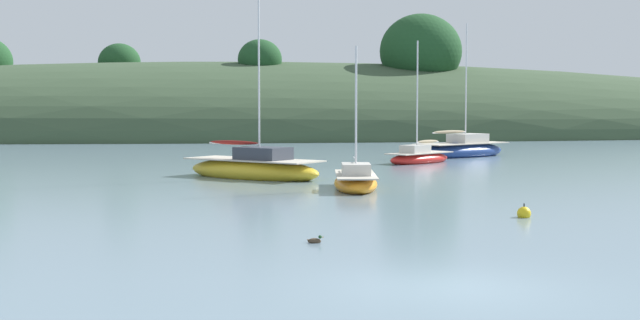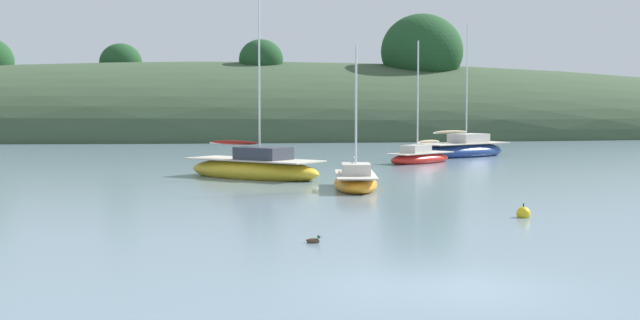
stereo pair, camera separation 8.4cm
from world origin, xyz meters
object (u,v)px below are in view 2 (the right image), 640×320
object	(u,v)px
duck_straggler	(313,241)
sailboat_navy_dinghy	(356,181)
sailboat_teal_outer	(463,150)
mooring_buoy_outer	(523,214)
sailboat_yellow_far	(254,169)
sailboat_cream_ketch	(420,157)

from	to	relation	value
duck_straggler	sailboat_navy_dinghy	bearing A→B (deg)	76.32
sailboat_teal_outer	mooring_buoy_outer	xyz separation A→B (m)	(-6.91, -30.55, -0.33)
sailboat_yellow_far	sailboat_teal_outer	bearing A→B (deg)	45.62
sailboat_cream_ketch	sailboat_navy_dinghy	bearing A→B (deg)	-112.68
mooring_buoy_outer	duck_straggler	world-z (taller)	mooring_buoy_outer
sailboat_navy_dinghy	mooring_buoy_outer	distance (m)	10.26
sailboat_cream_ketch	duck_straggler	bearing A→B (deg)	-108.54
mooring_buoy_outer	sailboat_teal_outer	bearing A→B (deg)	77.25
sailboat_teal_outer	mooring_buoy_outer	distance (m)	31.32
sailboat_cream_ketch	sailboat_teal_outer	bearing A→B (deg)	52.90
sailboat_navy_dinghy	duck_straggler	distance (m)	14.11
mooring_buoy_outer	duck_straggler	size ratio (longest dim) A/B	1.27
sailboat_yellow_far	sailboat_navy_dinghy	distance (m)	7.21
sailboat_cream_ketch	duck_straggler	world-z (taller)	sailboat_cream_ketch
sailboat_yellow_far	mooring_buoy_outer	size ratio (longest dim) A/B	16.99
sailboat_navy_dinghy	duck_straggler	bearing A→B (deg)	-103.68
sailboat_navy_dinghy	mooring_buoy_outer	size ratio (longest dim) A/B	11.38
sailboat_teal_outer	duck_straggler	world-z (taller)	sailboat_teal_outer
sailboat_navy_dinghy	duck_straggler	size ratio (longest dim) A/B	14.41
sailboat_teal_outer	sailboat_navy_dinghy	distance (m)	23.60
sailboat_teal_outer	sailboat_cream_ketch	bearing A→B (deg)	-127.10
sailboat_navy_dinghy	sailboat_cream_ketch	size ratio (longest dim) A/B	0.82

